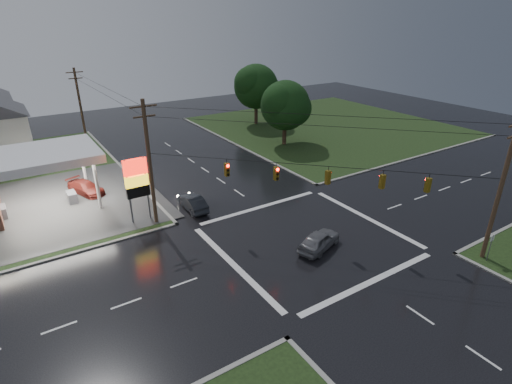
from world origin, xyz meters
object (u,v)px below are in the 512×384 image
utility_pole_nw (150,162)px  car_north (193,203)px  pylon_sign (137,180)px  utility_pole_se (500,189)px  car_crossing (319,240)px  car_pump (86,188)px  tree_ne_far (257,87)px  utility_pole_n (80,105)px  tree_ne_near (286,105)px

utility_pole_nw → car_north: 6.37m
pylon_sign → utility_pole_se: 28.34m
car_north → utility_pole_nw: bearing=10.6°
car_crossing → car_pump: (-13.22, 21.17, -0.07)m
utility_pole_se → tree_ne_far: utility_pole_se is taller
utility_pole_nw → car_north: utility_pole_nw is taller
utility_pole_nw → car_pump: (-3.89, 9.98, -5.05)m
pylon_sign → utility_pole_n: utility_pole_n is taller
utility_pole_se → car_north: bearing=127.6°
car_pump → car_north: bearing=-72.7°
tree_ne_near → car_pump: size_ratio=1.93×
utility_pole_n → tree_ne_near: 28.55m
tree_ne_near → car_crossing: (-14.31, -23.68, -4.82)m
utility_pole_n → car_north: bearing=-82.1°
utility_pole_nw → utility_pole_se: same height
utility_pole_nw → car_pump: utility_pole_nw is taller
car_crossing → utility_pole_nw: bearing=20.9°
tree_ne_far → car_pump: 34.26m
car_north → car_crossing: car_crossing is taller
utility_pole_se → tree_ne_far: size_ratio=1.12×
utility_pole_nw → car_north: (3.88, 0.60, -5.01)m
utility_pole_n → car_pump: utility_pole_n is taller
pylon_sign → tree_ne_far: 36.35m
utility_pole_se → car_pump: bearing=128.3°
car_north → tree_ne_near: bearing=-147.3°
tree_ne_far → car_pump: tree_ne_far is taller
pylon_sign → tree_ne_near: (24.64, 11.49, 1.55)m
pylon_sign → car_pump: 10.00m
car_pump → tree_ne_near: bearing=-17.1°
car_north → car_crossing: bearing=116.5°
utility_pole_se → car_crossing: (-9.67, 7.81, -4.98)m
pylon_sign → utility_pole_nw: utility_pole_nw is taller
utility_pole_se → car_north: size_ratio=2.56×
utility_pole_nw → tree_ne_far: (26.65, 24.49, 0.46)m
utility_pole_n → car_pump: (-3.89, -18.52, -4.79)m
utility_pole_n → tree_ne_far: size_ratio=1.07×
tree_ne_near → utility_pole_nw: bearing=-152.1°
pylon_sign → utility_pole_nw: (1.00, -1.00, 1.71)m
pylon_sign → car_pump: size_ratio=1.29×
pylon_sign → car_crossing: bearing=-49.7°
utility_pole_n → tree_ne_near: utility_pole_n is taller
utility_pole_n → car_crossing: bearing=-76.8°
pylon_sign → utility_pole_n: size_ratio=0.57×
utility_pole_se → tree_ne_near: (4.64, 31.49, -0.16)m
utility_pole_se → tree_ne_near: 31.83m
pylon_sign → car_north: pylon_sign is taller
utility_pole_nw → tree_ne_far: utility_pole_nw is taller
pylon_sign → utility_pole_n: 27.56m
utility_pole_nw → car_pump: size_ratio=2.36×
utility_pole_se → car_crossing: size_ratio=2.52×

